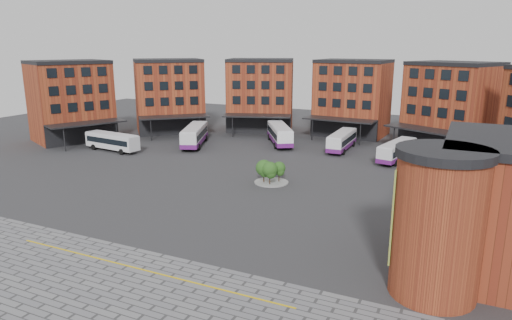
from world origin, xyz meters
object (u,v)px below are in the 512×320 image
at_px(bus_c, 280,134).
at_px(bus_a, 112,141).
at_px(blue_car, 435,268).
at_px(bus_b, 195,135).
at_px(tree_island, 270,170).
at_px(bus_f, 452,170).
at_px(bus_d, 342,140).
at_px(bus_e, 397,150).

bearing_deg(bus_c, bus_a, -175.50).
distance_m(bus_c, blue_car, 49.24).
bearing_deg(blue_car, bus_b, 65.93).
bearing_deg(bus_c, tree_island, -102.25).
relative_size(bus_f, blue_car, 2.91).
distance_m(bus_b, blue_car, 53.21).
relative_size(bus_d, bus_f, 0.94).
bearing_deg(bus_e, bus_b, -161.54).
bearing_deg(tree_island, bus_b, 143.74).
height_order(tree_island, bus_d, tree_island).
distance_m(bus_b, bus_f, 42.57).
bearing_deg(bus_a, blue_car, -106.77).
relative_size(bus_a, bus_c, 0.91).
bearing_deg(bus_d, tree_island, -98.64).
bearing_deg(bus_a, bus_e, -66.53).
bearing_deg(bus_e, bus_a, -151.09).
bearing_deg(tree_island, bus_e, 56.31).
xyz_separation_m(tree_island, bus_f, (21.06, 10.08, 0.02)).
distance_m(bus_d, bus_e, 10.24).
xyz_separation_m(bus_b, bus_d, (24.47, 7.46, -0.21)).
height_order(tree_island, bus_c, bus_c).
bearing_deg(bus_a, bus_f, -78.83).
xyz_separation_m(bus_a, bus_c, (23.31, 16.94, 0.08)).
xyz_separation_m(bus_d, bus_f, (17.75, -12.91, 0.12)).
height_order(bus_a, blue_car, bus_a).
distance_m(bus_a, bus_b, 13.94).
height_order(bus_b, bus_f, bus_b).
relative_size(bus_d, blue_car, 2.72).
relative_size(bus_b, blue_car, 3.10).
height_order(tree_island, blue_car, tree_island).
relative_size(bus_e, blue_car, 2.70).
bearing_deg(bus_d, bus_f, -36.47).
relative_size(bus_c, bus_e, 1.09).
xyz_separation_m(bus_c, bus_e, (20.87, -3.62, -0.25)).
bearing_deg(blue_car, bus_a, 79.85).
bearing_deg(bus_f, bus_a, -149.36).
relative_size(bus_c, bus_f, 1.01).
xyz_separation_m(bus_c, bus_d, (11.31, 0.07, -0.19)).
distance_m(bus_a, bus_e, 46.15).
bearing_deg(bus_f, bus_c, -177.67).
xyz_separation_m(bus_c, bus_f, (29.06, -12.84, -0.08)).
bearing_deg(bus_b, bus_f, -29.67).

